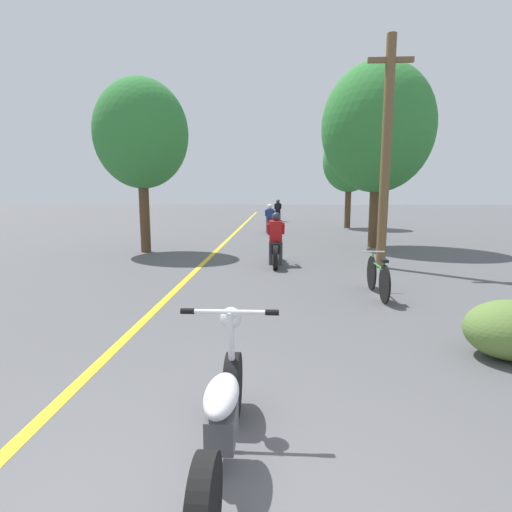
% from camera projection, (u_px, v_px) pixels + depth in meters
% --- Properties ---
extents(lane_stripe_center, '(0.14, 48.00, 0.01)m').
position_uv_depth(lane_stripe_center, '(222.00, 245.00, 14.78)').
color(lane_stripe_center, yellow).
rests_on(lane_stripe_center, ground).
extents(utility_pole, '(1.10, 0.24, 5.71)m').
position_uv_depth(utility_pole, '(386.00, 152.00, 9.97)').
color(utility_pole, brown).
rests_on(utility_pole, ground).
extents(roadside_tree_right_near, '(3.81, 3.43, 6.32)m').
position_uv_depth(roadside_tree_right_near, '(378.00, 128.00, 13.59)').
color(roadside_tree_right_near, '#513A23').
rests_on(roadside_tree_right_near, ground).
extents(roadside_tree_right_far, '(2.82, 2.54, 5.19)m').
position_uv_depth(roadside_tree_right_far, '(349.00, 162.00, 21.26)').
color(roadside_tree_right_far, '#513A23').
rests_on(roadside_tree_right_far, ground).
extents(roadside_tree_left, '(2.96, 2.67, 5.46)m').
position_uv_depth(roadside_tree_left, '(141.00, 135.00, 12.54)').
color(roadside_tree_left, '#513A23').
rests_on(roadside_tree_left, ground).
extents(roadside_bush, '(1.10, 0.88, 0.70)m').
position_uv_depth(roadside_bush, '(512.00, 330.00, 4.71)').
color(roadside_bush, '#5B7A38').
rests_on(roadside_bush, ground).
extents(motorcycle_foreground, '(0.79, 1.95, 1.03)m').
position_uv_depth(motorcycle_foreground, '(223.00, 415.00, 2.84)').
color(motorcycle_foreground, black).
rests_on(motorcycle_foreground, ground).
extents(motorcycle_rider_lead, '(0.50, 2.03, 1.42)m').
position_uv_depth(motorcycle_rider_lead, '(276.00, 245.00, 10.76)').
color(motorcycle_rider_lead, black).
rests_on(motorcycle_rider_lead, ground).
extents(motorcycle_rider_mid, '(0.50, 2.12, 1.39)m').
position_uv_depth(motorcycle_rider_mid, '(270.00, 222.00, 19.06)').
color(motorcycle_rider_mid, black).
rests_on(motorcycle_rider_mid, ground).
extents(motorcycle_rider_far, '(0.50, 2.17, 1.46)m').
position_uv_depth(motorcycle_rider_far, '(278.00, 213.00, 26.49)').
color(motorcycle_rider_far, black).
rests_on(motorcycle_rider_far, ground).
extents(bicycle_parked, '(0.44, 1.68, 0.80)m').
position_uv_depth(bicycle_parked, '(378.00, 277.00, 7.53)').
color(bicycle_parked, black).
rests_on(bicycle_parked, ground).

